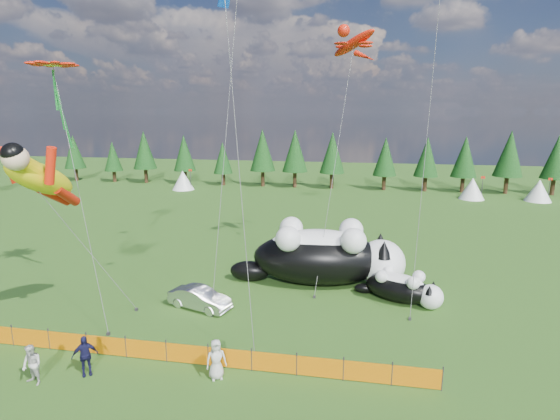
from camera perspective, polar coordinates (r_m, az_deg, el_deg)
ground at (r=23.84m, az=-9.17°, el=-15.44°), size 160.00×160.00×0.00m
safety_fence at (r=21.17m, az=-12.03°, el=-17.90°), size 22.06×0.06×1.10m
tree_line at (r=65.56m, az=3.85°, el=6.38°), size 90.00×4.00×8.00m
festival_tents at (r=60.66m, az=13.66°, el=3.06°), size 50.00×3.20×2.80m
cat_large at (r=29.00m, az=6.09°, el=-5.85°), size 11.62×4.72×4.20m
cat_small at (r=27.48m, az=15.73°, el=-9.70°), size 5.17×3.31×1.96m
car at (r=26.22m, az=-10.44°, el=-11.26°), size 4.01×2.36×1.25m
spectator_b at (r=21.87m, az=-29.66°, el=-17.20°), size 0.96×0.73×1.76m
spectator_c at (r=21.55m, az=-24.13°, el=-16.97°), size 1.18×1.07×1.82m
spectator_e at (r=19.81m, az=-8.34°, el=-18.74°), size 1.04×0.91×1.78m
superhero_kite at (r=23.97m, az=-28.80°, el=3.68°), size 5.20×5.58×10.57m
gecko_kite at (r=33.37m, az=9.59°, el=20.67°), size 5.99×11.04×17.88m
flower_kite at (r=28.08m, az=-27.53°, el=16.17°), size 6.06×5.55×14.81m
diamond_kite_c at (r=21.36m, az=-7.05°, el=23.97°), size 2.47×3.91×16.98m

